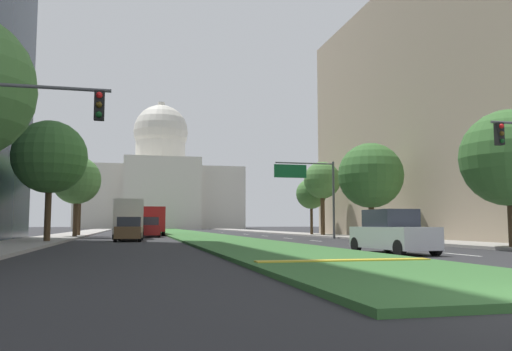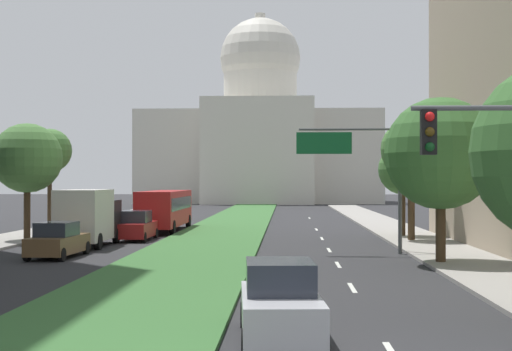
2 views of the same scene
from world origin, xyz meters
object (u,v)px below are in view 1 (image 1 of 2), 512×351
(sedan_distant, at_px, (149,228))
(street_tree_right_near, at_px, (510,158))
(traffic_light_near_left, at_px, (21,130))
(overhead_guide_sign, at_px, (312,183))
(city_bus, at_px, (151,219))
(street_tree_left_far, at_px, (77,180))
(sedan_lead_stopped, at_px, (392,233))
(box_truck_delivery, at_px, (129,218))
(street_tree_right_distant, at_px, (311,194))
(street_tree_right_far, at_px, (322,181))
(street_tree_left_mid, at_px, (50,157))
(street_tree_left_distant, at_px, (80,178))
(street_tree_right_mid, at_px, (371,176))
(sedan_midblock, at_px, (129,230))
(capitol_building, at_px, (160,186))

(sedan_distant, bearing_deg, street_tree_right_near, -59.69)
(traffic_light_near_left, relative_size, overhead_guide_sign, 0.80)
(sedan_distant, distance_m, city_bus, 8.70)
(street_tree_left_far, xyz_separation_m, sedan_lead_stopped, (15.52, -27.61, -4.19))
(street_tree_right_near, bearing_deg, street_tree_left_far, 130.59)
(box_truck_delivery, bearing_deg, traffic_light_near_left, -95.13)
(street_tree_right_distant, height_order, box_truck_delivery, street_tree_right_distant)
(box_truck_delivery, bearing_deg, street_tree_right_near, -52.21)
(street_tree_left_far, distance_m, street_tree_right_far, 23.16)
(traffic_light_near_left, xyz_separation_m, street_tree_left_mid, (-2.32, 19.95, 1.73))
(street_tree_right_far, xyz_separation_m, street_tree_left_distant, (-23.32, 4.28, 0.14))
(street_tree_left_mid, height_order, sedan_lead_stopped, street_tree_left_mid)
(traffic_light_near_left, distance_m, overhead_guide_sign, 30.92)
(sedan_distant, relative_size, city_bus, 0.42)
(street_tree_left_mid, height_order, city_bus, street_tree_left_mid)
(street_tree_left_far, distance_m, street_tree_left_distant, 4.92)
(street_tree_right_distant, xyz_separation_m, city_bus, (-16.40, 5.97, -2.61))
(sedan_lead_stopped, bearing_deg, street_tree_right_mid, 66.68)
(traffic_light_near_left, distance_m, city_bus, 42.45)
(traffic_light_near_left, xyz_separation_m, street_tree_left_far, (-1.95, 32.18, 1.25))
(traffic_light_near_left, distance_m, street_tree_left_mid, 20.16)
(street_tree_right_distant, height_order, sedan_distant, street_tree_right_distant)
(street_tree_right_near, xyz_separation_m, street_tree_right_distant, (0.66, 30.26, 0.00))
(traffic_light_near_left, relative_size, street_tree_left_far, 0.72)
(traffic_light_near_left, xyz_separation_m, street_tree_right_mid, (20.47, 20.59, 1.09))
(street_tree_left_distant, xyz_separation_m, sedan_midblock, (4.85, -14.02, -4.85))
(capitol_building, height_order, street_tree_left_mid, capitol_building)
(traffic_light_near_left, bearing_deg, street_tree_left_far, 93.47)
(capitol_building, relative_size, box_truck_delivery, 6.22)
(street_tree_right_near, distance_m, street_tree_right_far, 26.91)
(city_bus, bearing_deg, sedan_midblock, -96.26)
(street_tree_left_mid, bearing_deg, sedan_midblock, 31.42)
(street_tree_left_distant, bearing_deg, capitol_building, 81.81)
(capitol_building, relative_size, traffic_light_near_left, 7.66)
(street_tree_left_mid, relative_size, box_truck_delivery, 1.23)
(traffic_light_near_left, height_order, sedan_midblock, traffic_light_near_left)
(street_tree_left_far, bearing_deg, capitol_building, 82.40)
(street_tree_right_distant, height_order, sedan_midblock, street_tree_right_distant)
(overhead_guide_sign, distance_m, sedan_lead_stopped, 21.61)
(street_tree_right_distant, bearing_deg, street_tree_left_far, -170.27)
(street_tree_right_near, bearing_deg, street_tree_left_mid, 148.46)
(traffic_light_near_left, height_order, street_tree_right_near, street_tree_right_near)
(street_tree_right_mid, height_order, city_bus, street_tree_right_mid)
(capitol_building, height_order, sedan_lead_stopped, capitol_building)
(overhead_guide_sign, xyz_separation_m, street_tree_left_far, (-19.44, 6.70, 0.41))
(street_tree_right_near, relative_size, sedan_midblock, 1.47)
(overhead_guide_sign, xyz_separation_m, box_truck_delivery, (-14.88, 3.57, -2.96))
(street_tree_left_mid, relative_size, sedan_distant, 1.72)
(street_tree_left_distant, xyz_separation_m, city_bus, (6.95, 5.07, -3.89))
(city_bus, bearing_deg, street_tree_right_near, -66.51)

